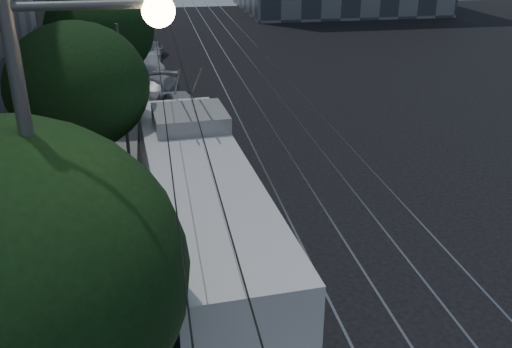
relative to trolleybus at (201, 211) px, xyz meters
The scene contains 16 objects.
ground 3.97m from the trolleybus, 32.87° to the right, with size 120.00×120.00×0.00m, color black.
sidewalk 18.73m from the trolleybus, 104.08° to the left, with size 5.00×90.00×0.15m, color gray.
tram_rails 18.98m from the trolleybus, 73.19° to the left, with size 4.52×90.00×0.02m.
overhead_wires 18.27m from the trolleybus, 96.34° to the left, with size 2.23×90.00×6.00m.
trolleybus is the anchor object (origin of this frame).
pickup_silver 11.31m from the trolleybus, 88.79° to the left, with size 2.61×5.66×1.57m, color #A7A9AE.
car_white_a 13.80m from the trolleybus, 88.90° to the left, with size 1.77×4.40×1.50m, color silver.
car_white_b 17.65m from the trolleybus, 93.41° to the left, with size 1.91×4.69×1.36m, color #B2B2B6.
car_white_c 24.83m from the trolleybus, 93.09° to the left, with size 1.30×3.74×1.23m, color silver.
car_white_d 29.43m from the trolleybus, 91.97° to the left, with size 1.49×3.71×1.27m, color silver.
tree_0 8.18m from the trolleybus, 117.20° to the right, with size 5.66×5.66×7.04m.
tree_1 6.09m from the trolleybus, 130.88° to the left, with size 4.66×4.66×6.75m.
tree_2 7.71m from the trolleybus, 118.91° to the left, with size 3.80×3.80×6.02m.
tree_3 15.41m from the trolleybus, 103.49° to the left, with size 5.35×5.35×7.06m.
tree_4 22.94m from the trolleybus, 98.92° to the left, with size 4.96×4.96×6.70m.
streetlamp_near 8.36m from the trolleybus, 108.87° to the right, with size 2.20×0.44×8.96m.
Camera 1 is at (-4.05, -12.96, 9.56)m, focal length 40.00 mm.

